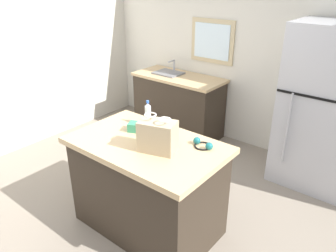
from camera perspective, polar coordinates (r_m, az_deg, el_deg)
name	(u,v)px	position (r m, az deg, el deg)	size (l,w,h in m)	color
ground	(139,230)	(3.36, -5.08, -17.40)	(5.97, 5.97, 0.00)	gray
back_wall	(258,56)	(4.58, 15.27, 11.46)	(4.98, 0.13, 2.52)	silver
kitchen_island	(148,186)	(3.12, -3.52, -10.25)	(1.36, 0.85, 0.91)	#33281E
refrigerator	(322,108)	(3.99, 25.03, 2.77)	(0.82, 0.73, 1.82)	#B7B7BC
sink_counter	(178,104)	(5.00, 1.75, 3.82)	(1.34, 0.61, 1.08)	#33281E
shopping_bag	(158,136)	(2.69, -1.79, -1.73)	(0.34, 0.27, 0.31)	tan
small_box	(136,127)	(3.08, -5.50, -0.15)	(0.14, 0.11, 0.08)	#388E66
bottle	(148,114)	(3.16, -3.47, 2.02)	(0.06, 0.06, 0.25)	white
ear_defenders	(203,144)	(2.81, 6.02, -3.15)	(0.20, 0.17, 0.06)	black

